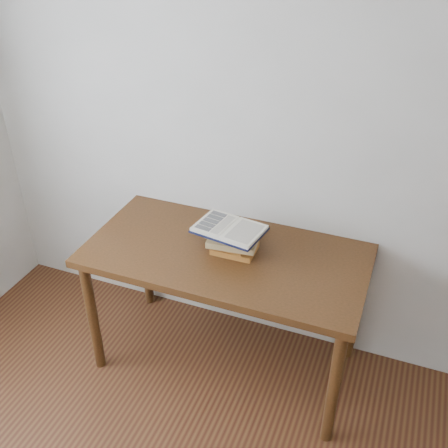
% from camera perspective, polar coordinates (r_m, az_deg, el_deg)
% --- Properties ---
extents(room_shell, '(3.54, 3.54, 2.62)m').
position_cam_1_polar(room_shell, '(1.31, -21.85, -5.79)').
color(room_shell, beige).
rests_on(room_shell, ground).
extents(desk, '(1.47, 0.74, 0.79)m').
position_cam_1_polar(desk, '(2.80, 0.17, -4.71)').
color(desk, '#4F2A13').
rests_on(desk, ground).
extents(book_stack, '(0.27, 0.21, 0.12)m').
position_cam_1_polar(book_stack, '(2.71, 0.93, -1.88)').
color(book_stack, '#9C5223').
rests_on(book_stack, desk).
extents(open_book, '(0.38, 0.29, 0.03)m').
position_cam_1_polar(open_book, '(2.67, 0.59, -0.52)').
color(open_book, black).
rests_on(open_book, book_stack).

